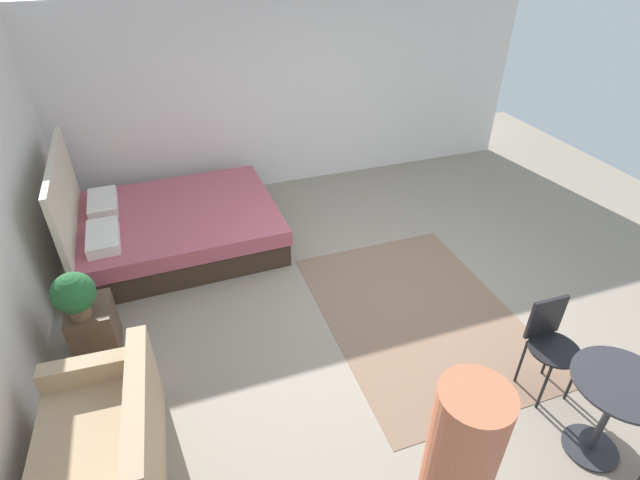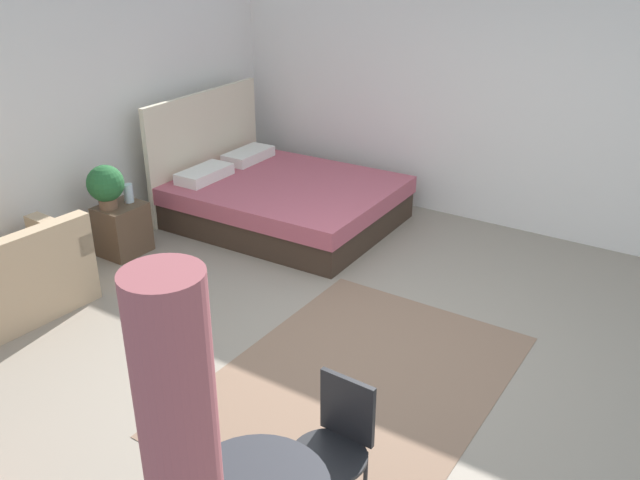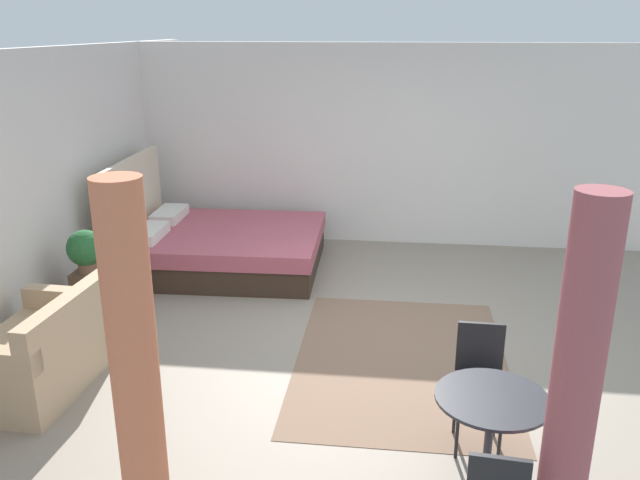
{
  "view_description": "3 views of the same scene",
  "coord_description": "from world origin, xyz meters",
  "px_view_note": "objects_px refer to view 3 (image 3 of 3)",
  "views": [
    {
      "loc": [
        -3.48,
        1.96,
        3.35
      ],
      "look_at": [
        0.31,
        0.63,
        0.65
      ],
      "focal_mm": 27.0,
      "sensor_mm": 36.0,
      "label": 1
    },
    {
      "loc": [
        -3.78,
        -2.11,
        2.94
      ],
      "look_at": [
        0.11,
        0.44,
        0.78
      ],
      "focal_mm": 37.36,
      "sensor_mm": 36.0,
      "label": 2
    },
    {
      "loc": [
        -5.49,
        -0.08,
        2.8
      ],
      "look_at": [
        0.63,
        0.65,
        0.75
      ],
      "focal_mm": 36.2,
      "sensor_mm": 36.0,
      "label": 3
    }
  ],
  "objects_px": {
    "bed": "(219,245)",
    "couch": "(40,354)",
    "vase": "(101,256)",
    "nightstand": "(99,292)",
    "balcony_table": "(489,430)",
    "potted_plant": "(85,249)",
    "cafe_chair_near_window": "(480,372)"
  },
  "relations": [
    {
      "from": "bed",
      "to": "couch",
      "type": "bearing_deg",
      "value": 166.25
    },
    {
      "from": "potted_plant",
      "to": "vase",
      "type": "relative_size",
      "value": 2.33
    },
    {
      "from": "nightstand",
      "to": "balcony_table",
      "type": "relative_size",
      "value": 0.68
    },
    {
      "from": "cafe_chair_near_window",
      "to": "potted_plant",
      "type": "bearing_deg",
      "value": 66.43
    },
    {
      "from": "potted_plant",
      "to": "cafe_chair_near_window",
      "type": "relative_size",
      "value": 0.49
    },
    {
      "from": "couch",
      "to": "balcony_table",
      "type": "xyz_separation_m",
      "value": [
        -0.98,
        -3.41,
        0.24
      ]
    },
    {
      "from": "bed",
      "to": "vase",
      "type": "relative_size",
      "value": 12.59
    },
    {
      "from": "bed",
      "to": "nightstand",
      "type": "relative_size",
      "value": 4.56
    },
    {
      "from": "bed",
      "to": "balcony_table",
      "type": "relative_size",
      "value": 3.08
    },
    {
      "from": "couch",
      "to": "balcony_table",
      "type": "bearing_deg",
      "value": -106.0
    },
    {
      "from": "nightstand",
      "to": "couch",
      "type": "bearing_deg",
      "value": -174.62
    },
    {
      "from": "couch",
      "to": "potted_plant",
      "type": "height_order",
      "value": "potted_plant"
    },
    {
      "from": "bed",
      "to": "couch",
      "type": "relative_size",
      "value": 1.82
    },
    {
      "from": "nightstand",
      "to": "cafe_chair_near_window",
      "type": "height_order",
      "value": "cafe_chair_near_window"
    },
    {
      "from": "couch",
      "to": "vase",
      "type": "xyz_separation_m",
      "value": [
        1.46,
        0.12,
        0.31
      ]
    },
    {
      "from": "potted_plant",
      "to": "cafe_chair_near_window",
      "type": "xyz_separation_m",
      "value": [
        -1.56,
        -3.58,
        -0.21
      ]
    },
    {
      "from": "balcony_table",
      "to": "cafe_chair_near_window",
      "type": "bearing_deg",
      "value": -1.39
    },
    {
      "from": "nightstand",
      "to": "balcony_table",
      "type": "distance_m",
      "value": 4.23
    },
    {
      "from": "balcony_table",
      "to": "cafe_chair_near_window",
      "type": "xyz_separation_m",
      "value": [
        0.65,
        -0.02,
        0.02
      ]
    },
    {
      "from": "bed",
      "to": "balcony_table",
      "type": "xyz_separation_m",
      "value": [
        -3.83,
        -2.71,
        0.25
      ]
    },
    {
      "from": "couch",
      "to": "cafe_chair_near_window",
      "type": "height_order",
      "value": "cafe_chair_near_window"
    },
    {
      "from": "vase",
      "to": "cafe_chair_near_window",
      "type": "xyz_separation_m",
      "value": [
        -1.78,
        -3.54,
        -0.06
      ]
    },
    {
      "from": "nightstand",
      "to": "vase",
      "type": "distance_m",
      "value": 0.37
    },
    {
      "from": "bed",
      "to": "nightstand",
      "type": "bearing_deg",
      "value": 151.42
    },
    {
      "from": "bed",
      "to": "balcony_table",
      "type": "distance_m",
      "value": 4.7
    },
    {
      "from": "bed",
      "to": "nightstand",
      "type": "height_order",
      "value": "bed"
    },
    {
      "from": "nightstand",
      "to": "cafe_chair_near_window",
      "type": "bearing_deg",
      "value": -115.12
    },
    {
      "from": "potted_plant",
      "to": "cafe_chair_near_window",
      "type": "distance_m",
      "value": 3.92
    },
    {
      "from": "potted_plant",
      "to": "balcony_table",
      "type": "relative_size",
      "value": 0.57
    },
    {
      "from": "potted_plant",
      "to": "cafe_chair_near_window",
      "type": "bearing_deg",
      "value": -113.57
    },
    {
      "from": "bed",
      "to": "potted_plant",
      "type": "distance_m",
      "value": 1.89
    },
    {
      "from": "couch",
      "to": "potted_plant",
      "type": "bearing_deg",
      "value": 7.43
    }
  ]
}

